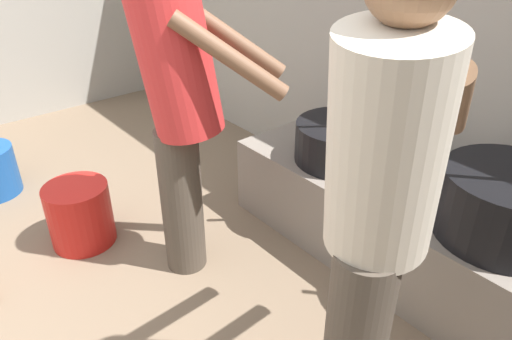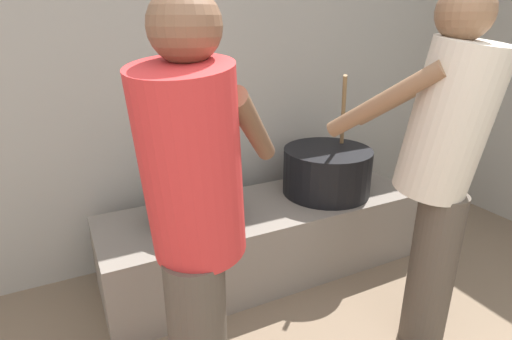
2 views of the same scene
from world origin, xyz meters
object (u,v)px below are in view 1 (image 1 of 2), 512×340
(cook_in_cream_shirt, at_px, (377,205))
(bucket_red_plastic, at_px, (80,214))
(cooking_pot_secondary, at_px, (507,205))
(cook_in_red_shirt, at_px, (180,102))
(cooking_pot_main, at_px, (341,142))

(cook_in_cream_shirt, height_order, bucket_red_plastic, cook_in_cream_shirt)
(cooking_pot_secondary, distance_m, cook_in_red_shirt, 1.40)
(cooking_pot_secondary, bearing_deg, cooking_pot_main, -178.84)
(cooking_pot_main, height_order, bucket_red_plastic, cooking_pot_main)
(cook_in_cream_shirt, distance_m, cook_in_red_shirt, 1.06)
(cooking_pot_secondary, relative_size, bucket_red_plastic, 2.14)
(cooking_pot_main, bearing_deg, cooking_pot_secondary, 1.16)
(cooking_pot_main, relative_size, cooking_pot_secondary, 0.90)
(cooking_pot_secondary, bearing_deg, bucket_red_plastic, -144.72)
(cooking_pot_main, distance_m, bucket_red_plastic, 1.43)
(cooking_pot_main, relative_size, bucket_red_plastic, 1.93)
(cook_in_cream_shirt, relative_size, cook_in_red_shirt, 1.03)
(cook_in_cream_shirt, bearing_deg, cooking_pot_main, 134.90)
(cooking_pot_main, xyz_separation_m, cook_in_red_shirt, (-0.25, -0.78, 0.34))
(cooking_pot_secondary, relative_size, cook_in_cream_shirt, 0.46)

